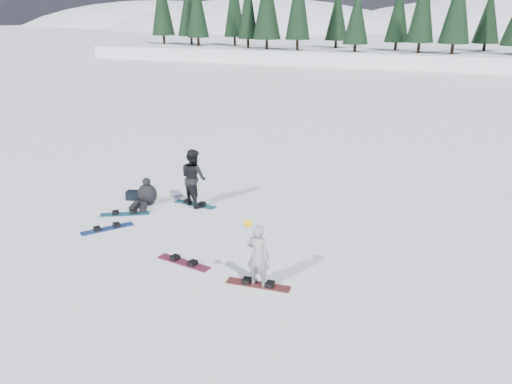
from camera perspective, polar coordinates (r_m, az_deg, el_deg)
ground at (r=12.65m, az=1.99°, el=-7.97°), size 420.00×420.00×0.00m
alpine_backdrop at (r=201.26m, az=18.47°, el=13.15°), size 412.50×227.00×53.20m
snowboarder_woman at (r=11.26m, az=0.24°, el=-7.24°), size 0.57×0.40×1.65m
snowboarder_man at (r=16.04m, az=-7.15°, el=1.65°), size 1.13×1.04×1.87m
seated_rider at (r=16.49m, az=-12.42°, el=-0.32°), size 0.81×1.18×0.91m
gear_bag at (r=17.14m, az=-13.82°, el=-0.36°), size 0.51×0.40×0.30m
snowboard_woman at (r=11.62m, az=0.26°, el=-10.56°), size 1.52×0.42×0.03m
snowboard_man at (r=16.35m, az=-7.01°, el=-1.42°), size 1.52×0.40×0.03m
snowboard_loose_b at (r=12.70m, az=-8.25°, el=-7.98°), size 1.52×0.50×0.03m
snowboard_loose_a at (r=15.06m, az=-16.64°, el=-4.04°), size 1.12×1.37×0.03m
snowboard_loose_c at (r=15.98m, az=-14.75°, el=-2.46°), size 1.45×0.97×0.03m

